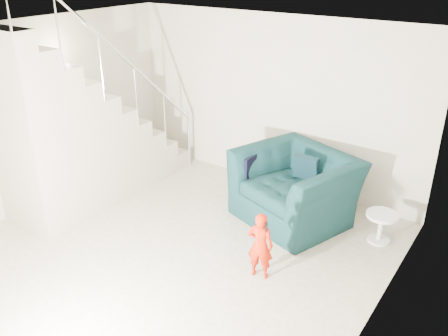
{
  "coord_description": "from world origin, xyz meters",
  "views": [
    {
      "loc": [
        3.43,
        -3.57,
        3.51
      ],
      "look_at": [
        0.15,
        1.2,
        0.85
      ],
      "focal_mm": 38.0,
      "sensor_mm": 36.0,
      "label": 1
    }
  ],
  "objects_px": {
    "armchair": "(295,188)",
    "side_table": "(381,223)",
    "staircase": "(79,143)",
    "toddler": "(260,245)"
  },
  "relations": [
    {
      "from": "armchair",
      "to": "side_table",
      "type": "bearing_deg",
      "value": 23.96
    },
    {
      "from": "side_table",
      "to": "staircase",
      "type": "relative_size",
      "value": 0.11
    },
    {
      "from": "armchair",
      "to": "toddler",
      "type": "relative_size",
      "value": 1.78
    },
    {
      "from": "side_table",
      "to": "armchair",
      "type": "bearing_deg",
      "value": -174.95
    },
    {
      "from": "armchair",
      "to": "toddler",
      "type": "height_order",
      "value": "armchair"
    },
    {
      "from": "toddler",
      "to": "staircase",
      "type": "xyz_separation_m",
      "value": [
        -3.18,
        0.11,
        0.53
      ]
    },
    {
      "from": "armchair",
      "to": "staircase",
      "type": "height_order",
      "value": "staircase"
    },
    {
      "from": "staircase",
      "to": "side_table",
      "type": "bearing_deg",
      "value": 19.14
    },
    {
      "from": "toddler",
      "to": "staircase",
      "type": "height_order",
      "value": "staircase"
    },
    {
      "from": "side_table",
      "to": "staircase",
      "type": "bearing_deg",
      "value": -160.86
    }
  ]
}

